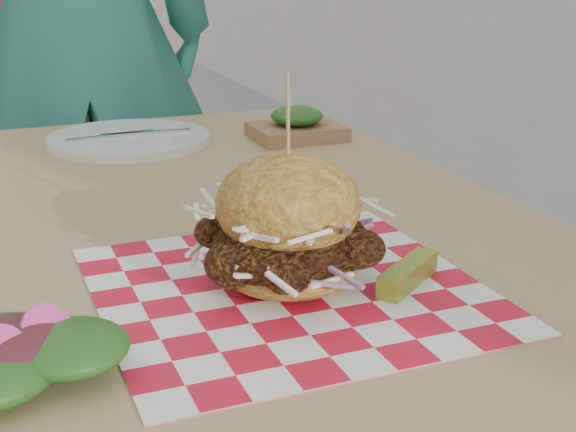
# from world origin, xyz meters

# --- Properties ---
(diner) EXTENTS (0.68, 0.48, 1.78)m
(diner) POSITION_xyz_m (0.19, 0.89, 0.89)
(diner) COLOR teal
(diner) RESTS_ON ground
(patio_table) EXTENTS (0.80, 1.20, 0.75)m
(patio_table) POSITION_xyz_m (0.18, -0.08, 0.67)
(patio_table) COLOR tan
(patio_table) RESTS_ON ground
(patio_chair) EXTENTS (0.45, 0.46, 0.95)m
(patio_chair) POSITION_xyz_m (0.19, 1.02, 0.55)
(patio_chair) COLOR tan
(patio_chair) RESTS_ON ground
(paper_liner) EXTENTS (0.36, 0.36, 0.00)m
(paper_liner) POSITION_xyz_m (0.21, -0.32, 0.75)
(paper_liner) COLOR red
(paper_liner) RESTS_ON patio_table
(sandwich) EXTENTS (0.18, 0.18, 0.21)m
(sandwich) POSITION_xyz_m (0.21, -0.32, 0.81)
(sandwich) COLOR gold
(sandwich) RESTS_ON paper_liner
(pickle_spear) EXTENTS (0.09, 0.07, 0.02)m
(pickle_spear) POSITION_xyz_m (0.32, -0.36, 0.76)
(pickle_spear) COLOR #97AE32
(pickle_spear) RESTS_ON paper_liner
(side_salad) EXTENTS (0.13, 0.14, 0.05)m
(side_salad) POSITION_xyz_m (-0.04, -0.42, 0.76)
(side_salad) COLOR #3F1419
(side_salad) RESTS_ON patio_table
(place_setting) EXTENTS (0.27, 0.27, 0.02)m
(place_setting) POSITION_xyz_m (0.18, 0.33, 0.76)
(place_setting) COLOR white
(place_setting) RESTS_ON patio_table
(kraft_tray) EXTENTS (0.15, 0.12, 0.06)m
(kraft_tray) POSITION_xyz_m (0.46, 0.26, 0.77)
(kraft_tray) COLOR #966B44
(kraft_tray) RESTS_ON patio_table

